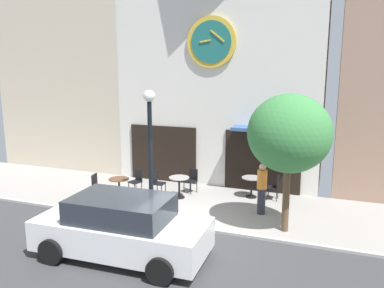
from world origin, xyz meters
The scene contains 15 objects.
ground_plane centered at (0.00, -0.59, -0.02)m, with size 29.35×9.80×0.13m.
clock_building centered at (-0.52, 5.48, 5.50)m, with size 8.20×3.66×10.70m.
neighbor_building_left centered at (-7.83, 6.41, 7.46)m, with size 6.49×4.23×14.93m.
street_lamp centered at (-1.36, 0.65, 2.02)m, with size 0.36×0.36×3.98m.
street_tree centered at (2.83, 0.83, 2.85)m, with size 2.33×2.09×3.97m.
cafe_table_center_right centered at (-3.12, 1.62, 0.53)m, with size 0.72×0.72×0.75m.
cafe_table_near_curb centered at (-1.14, 2.46, 0.55)m, with size 0.73×0.73×0.77m.
cafe_table_center centered at (1.31, 3.41, 0.53)m, with size 0.72×0.72×0.75m.
cafe_chair_right_end centered at (-3.87, 1.36, 0.53)m, with size 0.45×0.45×0.90m.
cafe_chair_left_end centered at (-2.83, 2.40, 0.53)m, with size 0.52×0.52×0.90m.
cafe_chair_under_awning centered at (-2.01, 2.46, 0.53)m, with size 0.41×0.41×0.90m.
cafe_chair_facing_street centered at (-0.93, 3.22, 0.53)m, with size 0.52×0.52×0.90m.
cafe_chair_near_lamp centered at (2.15, 3.43, 0.53)m, with size 0.41×0.41×0.90m.
pedestrian_orange centered at (1.94, 1.93, 0.86)m, with size 0.36×0.36×1.67m.
parked_car_white centered at (-0.80, -2.14, 0.76)m, with size 4.35×2.12×1.55m.
Camera 1 is at (3.96, -10.00, 4.67)m, focal length 36.30 mm.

